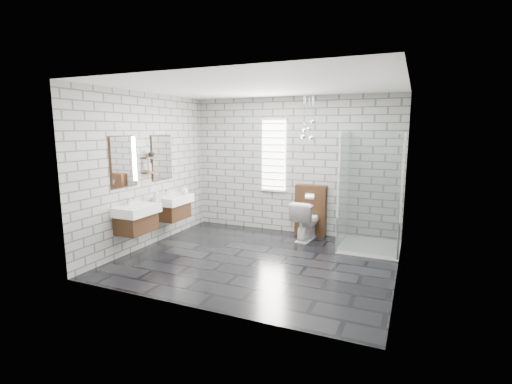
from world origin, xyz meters
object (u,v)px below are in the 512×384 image
Objects in this scene: cistern_panel at (311,210)px; toilet at (306,220)px; shower_enclosure at (364,222)px; vanity_left at (135,211)px; vanity_right at (171,200)px.

cistern_panel is 1.34× the size of toilet.
cistern_panel is at bearing -83.85° from toilet.
vanity_left is at bearing -152.24° from shower_enclosure.
vanity_right is at bearing -166.65° from shower_enclosure.
cistern_panel is 0.49× the size of shower_enclosure.
vanity_right reaches higher than toilet.
vanity_right is 2.57m from toilet.
shower_enclosure reaches higher than vanity_left.
toilet is (0.00, -0.31, -0.13)m from cistern_panel.
shower_enclosure is 2.73× the size of toilet.
vanity_right is at bearing 90.00° from vanity_left.
cistern_panel is 0.34m from toilet.
vanity_left is at bearing -90.00° from vanity_right.
shower_enclosure reaches higher than vanity_right.
vanity_left is at bearing -135.15° from cistern_panel.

